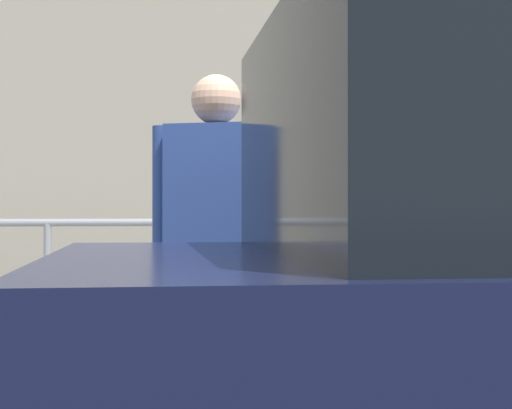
{
  "coord_description": "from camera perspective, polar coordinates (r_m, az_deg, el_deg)",
  "views": [
    {
      "loc": [
        -1.0,
        -3.44,
        1.27
      ],
      "look_at": [
        -0.49,
        0.21,
        1.29
      ],
      "focal_mm": 58.79,
      "sensor_mm": 36.0,
      "label": 1
    }
  ],
  "objects": [
    {
      "name": "backdrop_wall",
      "position": [
        9.34,
        -1.76,
        2.89
      ],
      "size": [
        32.0,
        0.5,
        3.59
      ],
      "primitive_type": "cube",
      "color": "#ADA38E",
      "rests_on": "ground"
    },
    {
      "name": "sidewalk_curb",
      "position": [
        5.36,
        3.11,
        -13.31
      ],
      "size": [
        36.0,
        3.39,
        0.13
      ],
      "primitive_type": "cube",
      "color": "gray",
      "rests_on": "ground"
    },
    {
      "name": "pedestrian_at_meter",
      "position": [
        3.98,
        -2.71,
        -1.94
      ],
      "size": [
        0.74,
        0.45,
        1.78
      ],
      "rotation": [
        0.0,
        0.0,
        -0.39
      ],
      "color": "slate",
      "rests_on": "sidewalk_curb"
    },
    {
      "name": "background_railing",
      "position": [
        6.8,
        0.55,
        -3.6
      ],
      "size": [
        24.06,
        0.06,
        1.07
      ],
      "color": "gray",
      "rests_on": "sidewalk_curb"
    },
    {
      "name": "parking_meter",
      "position": [
        3.81,
        5.33,
        -1.36
      ],
      "size": [
        0.18,
        0.19,
        1.46
      ],
      "rotation": [
        0.0,
        0.0,
        3.12
      ],
      "color": "slate",
      "rests_on": "sidewalk_curb"
    }
  ]
}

